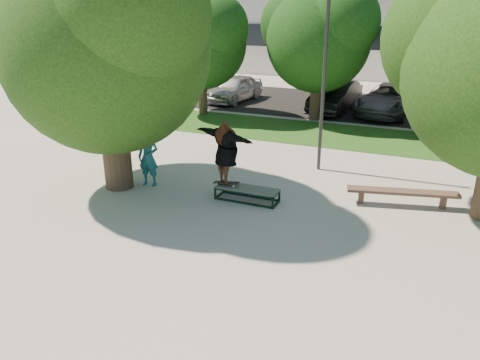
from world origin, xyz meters
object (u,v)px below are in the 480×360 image
at_px(tree_left, 105,36).
at_px(car_silver_a, 235,88).
at_px(car_grey, 390,99).
at_px(car_silver_b, 470,109).
at_px(bench, 402,193).
at_px(lamppost, 324,75).
at_px(grind_box, 247,194).
at_px(bystander, 148,157).
at_px(car_dark, 335,97).

height_order(tree_left, car_silver_a, tree_left).
height_order(car_grey, car_silver_b, car_grey).
distance_m(bench, car_silver_b, 11.23).
relative_size(lamppost, car_grey, 1.13).
relative_size(grind_box, bench, 0.60).
xyz_separation_m(lamppost, grind_box, (-1.20, -3.44, -2.96)).
xyz_separation_m(car_silver_a, car_silver_b, (12.18, -0.72, -0.03)).
height_order(tree_left, grind_box, tree_left).
relative_size(tree_left, bench, 2.38).
relative_size(lamppost, grind_box, 3.39).
bearing_deg(bystander, bench, 6.10).
height_order(lamppost, bystander, lamppost).
xyz_separation_m(tree_left, bench, (8.18, 1.81, -4.04)).
distance_m(tree_left, car_silver_a, 14.22).
relative_size(bystander, car_dark, 0.39).
relative_size(tree_left, bystander, 3.91).
height_order(grind_box, car_grey, car_grey).
bearing_deg(car_grey, car_silver_b, -0.79).
bearing_deg(grind_box, car_silver_a, 115.17).
xyz_separation_m(car_dark, car_silver_b, (6.31, -0.27, -0.06)).
height_order(bench, car_grey, car_grey).
height_order(tree_left, car_grey, tree_left).
bearing_deg(car_silver_a, car_grey, 7.22).
bearing_deg(car_silver_a, bystander, -70.34).
xyz_separation_m(grind_box, car_silver_a, (-6.16, 13.11, 0.54)).
relative_size(bench, car_dark, 0.64).
bearing_deg(car_grey, lamppost, -86.33).
bearing_deg(car_dark, car_grey, 15.08).
distance_m(tree_left, bench, 9.30).
bearing_deg(bench, bystander, 177.26).
xyz_separation_m(car_silver_a, car_grey, (8.54, 0.02, 0.01)).
xyz_separation_m(car_grey, car_silver_b, (3.64, -0.73, -0.05)).
height_order(grind_box, car_silver_b, car_silver_b).
bearing_deg(car_silver_a, lamppost, -45.60).
bearing_deg(car_silver_b, car_dark, -173.82).
bearing_deg(car_silver_a, grind_box, -57.72).
distance_m(bench, car_silver_a, 15.61).
bearing_deg(tree_left, car_grey, 64.56).
bearing_deg(bench, car_silver_b, 66.58).
height_order(lamppost, car_silver_a, lamppost).
bearing_deg(car_grey, car_silver_a, -169.31).
height_order(lamppost, car_dark, lamppost).
bearing_deg(tree_left, bench, 12.45).
relative_size(bystander, bench, 0.61).
distance_m(bench, car_dark, 12.15).
height_order(tree_left, lamppost, tree_left).
distance_m(lamppost, car_dark, 9.65).
bearing_deg(grind_box, lamppost, 70.67).
relative_size(bench, car_grey, 0.56).
xyz_separation_m(car_silver_a, car_dark, (5.87, -0.45, 0.03)).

